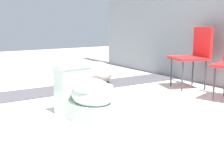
# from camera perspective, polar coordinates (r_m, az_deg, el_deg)

# --- Properties ---
(ground_plane) EXTENTS (14.00, 14.00, 0.00)m
(ground_plane) POSITION_cam_1_polar(r_m,az_deg,el_deg) (3.09, -7.22, -5.98)
(ground_plane) COLOR beige
(gravel_strip) EXTENTS (0.56, 8.00, 0.01)m
(gravel_strip) POSITION_cam_1_polar(r_m,az_deg,el_deg) (4.31, -8.09, -0.88)
(gravel_strip) COLOR #423F44
(gravel_strip) RESTS_ON ground
(toilet) EXTENTS (0.68, 0.46, 0.52)m
(toilet) POSITION_cam_1_polar(r_m,az_deg,el_deg) (2.99, -4.77, -2.13)
(toilet) COLOR #B2C6B7
(toilet) RESTS_ON ground
(folding_chair_left) EXTENTS (0.56, 0.56, 0.83)m
(folding_chair_left) POSITION_cam_1_polar(r_m,az_deg,el_deg) (4.44, 15.01, 5.82)
(folding_chair_left) COLOR red
(folding_chair_left) RESTS_ON ground
(boulder_near) EXTENTS (0.42, 0.46, 0.33)m
(boulder_near) POSITION_cam_1_polar(r_m,az_deg,el_deg) (4.58, -4.37, 1.96)
(boulder_near) COLOR gray
(boulder_near) RESTS_ON ground
(boulder_far) EXTENTS (0.57, 0.48, 0.33)m
(boulder_far) POSITION_cam_1_polar(r_m,az_deg,el_deg) (4.63, -2.38, 2.07)
(boulder_far) COLOR #ADA899
(boulder_far) RESTS_ON ground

